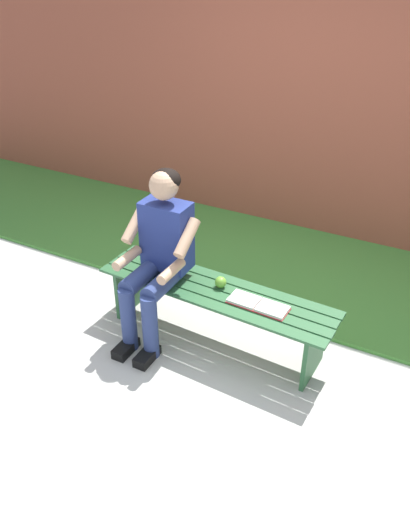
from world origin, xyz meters
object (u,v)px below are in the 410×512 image
object	(u,v)px
person_seated	(158,252)
apple	(221,282)
book_open	(258,305)
bench_near	(215,301)

from	to	relation	value
person_seated	apple	distance (m)	0.48
person_seated	book_open	xyz separation A→B (m)	(-0.73, -0.06, -0.23)
person_seated	book_open	size ratio (longest dim) A/B	2.95
book_open	apple	bearing A→B (deg)	-11.69
bench_near	apple	bearing A→B (deg)	-116.01
person_seated	bench_near	bearing A→B (deg)	-165.89
apple	book_open	bearing A→B (deg)	165.72
person_seated	apple	bearing A→B (deg)	-161.11
person_seated	apple	xyz separation A→B (m)	(-0.41, -0.14, -0.20)
bench_near	apple	size ratio (longest dim) A/B	21.45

